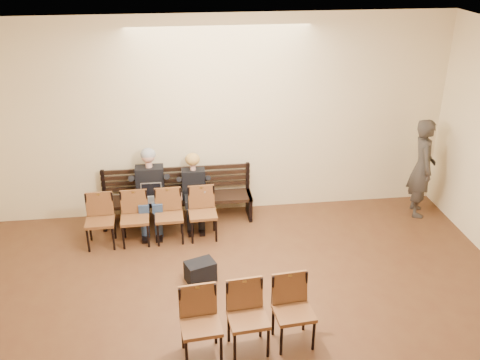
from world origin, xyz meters
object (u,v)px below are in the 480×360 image
(laptop, at_px, (152,201))
(seated_woman, at_px, (194,193))
(bench, at_px, (178,209))
(chair_row_back, at_px, (248,320))
(passerby, at_px, (423,161))
(chair_row_front, at_px, (152,218))
(water_bottle, at_px, (205,201))
(bag, at_px, (200,271))
(seated_man, at_px, (150,189))

(laptop, bearing_deg, seated_woman, 25.97)
(bench, relative_size, chair_row_back, 1.61)
(passerby, height_order, chair_row_front, passerby)
(seated_woman, relative_size, water_bottle, 5.44)
(bench, height_order, chair_row_front, chair_row_front)
(passerby, bearing_deg, bag, 123.82)
(seated_woman, relative_size, bag, 2.75)
(bench, bearing_deg, chair_row_back, -77.09)
(water_bottle, bearing_deg, seated_woman, 119.47)
(chair_row_front, bearing_deg, passerby, 3.19)
(laptop, distance_m, passerby, 4.75)
(passerby, bearing_deg, chair_row_front, 107.06)
(bench, height_order, bag, bench)
(seated_man, relative_size, seated_woman, 1.22)
(water_bottle, height_order, passerby, passerby)
(seated_woman, xyz_separation_m, bag, (-0.01, -1.72, -0.42))
(seated_man, height_order, seated_woman, seated_man)
(laptop, height_order, water_bottle, laptop)
(seated_woman, relative_size, laptop, 3.28)
(seated_woman, bearing_deg, bench, 157.33)
(passerby, bearing_deg, bench, 98.86)
(bench, bearing_deg, bag, -81.51)
(water_bottle, height_order, chair_row_front, chair_row_front)
(bench, distance_m, chair_row_front, 0.81)
(chair_row_back, bearing_deg, seated_man, 105.70)
(bench, relative_size, seated_woman, 2.26)
(seated_man, distance_m, chair_row_back, 3.45)
(laptop, distance_m, water_bottle, 0.89)
(seated_man, bearing_deg, water_bottle, -17.86)
(water_bottle, distance_m, chair_row_front, 0.92)
(seated_man, xyz_separation_m, laptop, (0.02, -0.21, -0.12))
(bench, height_order, water_bottle, water_bottle)
(passerby, distance_m, chair_row_back, 4.71)
(passerby, distance_m, chair_row_front, 4.77)
(bag, xyz_separation_m, chair_row_back, (0.49, -1.50, 0.29))
(seated_woman, relative_size, chair_row_back, 0.71)
(passerby, bearing_deg, water_bottle, 104.55)
(bag, bearing_deg, bench, 98.49)
(laptop, relative_size, bag, 0.84)
(seated_woman, xyz_separation_m, chair_row_front, (-0.72, -0.53, -0.14))
(laptop, distance_m, chair_row_back, 3.24)
(bench, bearing_deg, chair_row_front, -123.34)
(laptop, bearing_deg, seated_man, 103.96)
(chair_row_front, bearing_deg, seated_woman, 35.14)
(seated_man, height_order, laptop, seated_man)
(bag, relative_size, chair_row_back, 0.26)
(water_bottle, height_order, chair_row_back, chair_row_back)
(water_bottle, xyz_separation_m, chair_row_front, (-0.88, -0.24, -0.12))
(bench, bearing_deg, seated_woman, -22.67)
(bench, xyz_separation_m, water_bottle, (0.45, -0.41, 0.33))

